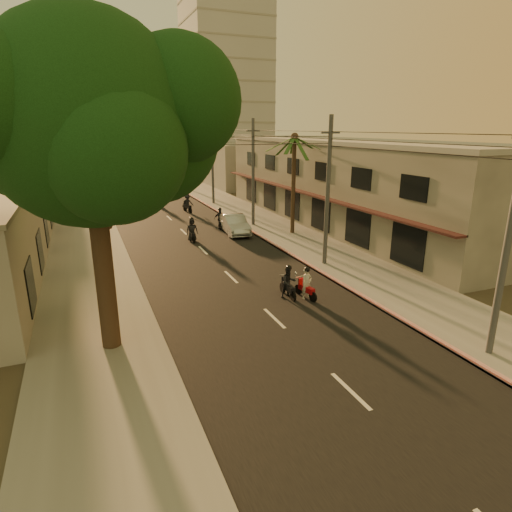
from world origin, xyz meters
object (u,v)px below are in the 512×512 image
object	(u,v)px
scooter_far_a	(192,231)
parked_car	(234,224)
palm_tree	(294,143)
scooter_far_b	(188,203)
scooter_red	(306,284)
scooter_mid_b	(220,219)
scooter_far_c	(159,200)
broadleaf_tree	(100,122)
scooter_mid_a	(288,283)

from	to	relation	value
scooter_far_a	parked_car	size ratio (longest dim) A/B	0.40
palm_tree	scooter_far_b	bearing A→B (deg)	114.97
scooter_red	scooter_mid_b	xyz separation A→B (m)	(0.71, 16.50, 0.07)
palm_tree	scooter_far_c	distance (m)	19.08
scooter_far_c	scooter_far_a	bearing A→B (deg)	-88.78
scooter_red	scooter_far_a	distance (m)	13.46
scooter_red	scooter_far_b	xyz separation A→B (m)	(-0.14, 24.59, 0.17)
scooter_far_c	palm_tree	bearing A→B (deg)	-62.11
broadleaf_tree	parked_car	distance (m)	20.37
scooter_far_b	scooter_far_c	size ratio (longest dim) A/B	1.14
palm_tree	scooter_far_a	world-z (taller)	palm_tree
scooter_mid_a	broadleaf_tree	bearing A→B (deg)	-166.70
palm_tree	scooter_mid_b	xyz separation A→B (m)	(-4.81, 4.06, -6.33)
scooter_mid_b	broadleaf_tree	bearing A→B (deg)	-103.36
parked_car	scooter_mid_a	bearing A→B (deg)	-93.38
palm_tree	parked_car	distance (m)	7.91
palm_tree	parked_car	world-z (taller)	palm_tree
scooter_mid_b	scooter_far_b	bearing A→B (deg)	111.31
scooter_mid_a	scooter_mid_b	size ratio (longest dim) A/B	0.98
scooter_mid_a	scooter_far_a	xyz separation A→B (m)	(-1.77, 12.74, 0.06)
scooter_red	parked_car	bearing A→B (deg)	75.86
parked_car	scooter_mid_b	bearing A→B (deg)	109.01
scooter_far_b	scooter_red	bearing A→B (deg)	-99.37
palm_tree	scooter_red	size ratio (longest dim) A/B	4.78
scooter_far_c	parked_car	bearing A→B (deg)	-73.95
scooter_far_a	parked_car	bearing A→B (deg)	19.63
broadleaf_tree	scooter_mid_a	xyz separation A→B (m)	(8.32, 1.90, -7.70)
scooter_red	scooter_far_a	world-z (taller)	scooter_far_a
scooter_mid_b	scooter_red	bearing A→B (deg)	-77.14
scooter_far_a	parked_car	world-z (taller)	scooter_far_a
broadleaf_tree	scooter_far_b	xyz separation A→B (m)	(8.95, 26.01, -7.56)
scooter_mid_a	scooter_far_c	bearing A→B (deg)	93.52
broadleaf_tree	scooter_red	bearing A→B (deg)	8.86
broadleaf_tree	palm_tree	bearing A→B (deg)	43.48
scooter_mid_a	scooter_far_a	distance (m)	12.86
broadleaf_tree	palm_tree	size ratio (longest dim) A/B	1.48
scooter_mid_a	scooter_red	bearing A→B (deg)	-31.42
broadleaf_tree	scooter_mid_b	world-z (taller)	broadleaf_tree
scooter_far_a	parked_car	distance (m)	3.95
scooter_mid_a	scooter_mid_b	xyz separation A→B (m)	(1.48, 16.02, 0.04)
palm_tree	scooter_mid_b	bearing A→B (deg)	139.85
broadleaf_tree	parked_car	world-z (taller)	broadleaf_tree
parked_car	scooter_far_c	bearing A→B (deg)	108.76
scooter_far_c	scooter_mid_b	bearing A→B (deg)	-74.00
scooter_far_b	parked_car	size ratio (longest dim) A/B	0.42
broadleaf_tree	scooter_far_c	world-z (taller)	broadleaf_tree
scooter_red	scooter_far_a	bearing A→B (deg)	91.71
scooter_far_c	broadleaf_tree	bearing A→B (deg)	-100.57
palm_tree	broadleaf_tree	bearing A→B (deg)	-136.52
broadleaf_tree	scooter_mid_a	size ratio (longest dim) A/B	6.88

